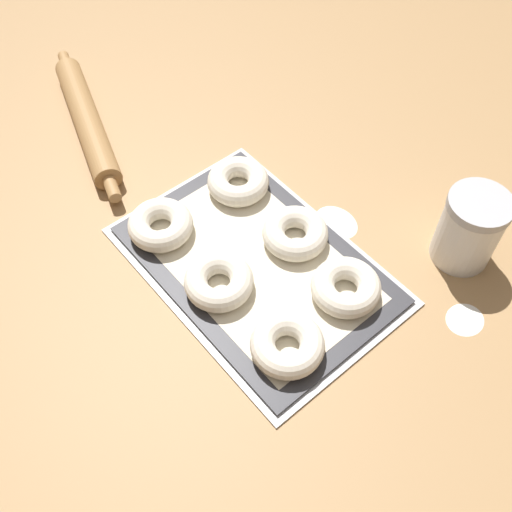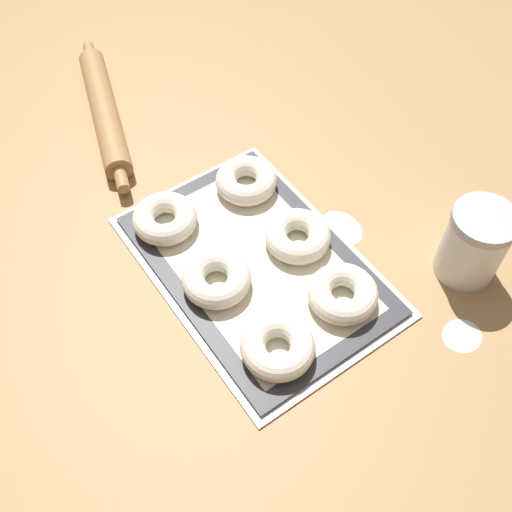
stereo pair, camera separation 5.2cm
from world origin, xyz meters
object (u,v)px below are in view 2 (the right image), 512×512
Objects in this scene: bagel_back_right at (343,294)px; bagel_back_center at (298,236)px; baking_tray at (256,265)px; bagel_front_center at (216,279)px; bagel_front_left at (165,219)px; bagel_back_left at (246,181)px; bagel_front_right at (278,347)px; flour_canister at (474,244)px; rolling_pin at (104,110)px.

bagel_back_center is at bearing 174.97° from bagel_back_right.
baking_tray is 0.09m from bagel_back_center.
bagel_front_center is 0.16m from bagel_back_center.
bagel_front_center reaches higher than baking_tray.
bagel_front_left is 1.00× the size of bagel_back_left.
bagel_front_right is 1.00× the size of bagel_back_left.
bagel_front_left is 0.34m from bagel_back_right.
bagel_back_left and bagel_back_right have the same top height.
bagel_back_right is (0.14, 0.15, 0.00)m from bagel_front_center.
bagel_back_left is at bearing 153.37° from bagel_front_right.
bagel_front_center is 0.16m from bagel_front_right.
flour_canister reaches higher than baking_tray.
bagel_back_left is (-0.31, 0.16, 0.00)m from bagel_front_right.
rolling_pin is at bearing -175.21° from baking_tray.
bagel_front_right is 0.65m from rolling_pin.
bagel_front_left is (-0.16, -0.08, 0.03)m from baking_tray.
bagel_front_center is 1.00× the size of bagel_front_right.
bagel_front_left is 0.32m from bagel_front_right.
flour_canister is at bearing 29.50° from bagel_back_left.
bagel_back_center is (0.16, -0.00, 0.00)m from bagel_back_left.
baking_tray is 0.08m from bagel_front_center.
bagel_back_left is at bearing -150.50° from flour_canister.
bagel_back_center is at bearing 14.12° from rolling_pin.
bagel_back_center reaches higher than baking_tray.
bagel_back_left is 0.83× the size of flour_canister.
baking_tray is at bearing 27.93° from bagel_front_left.
bagel_front_right is at bearing 3.12° from bagel_front_center.
flour_canister is 0.31× the size of rolling_pin.
rolling_pin is at bearing -169.88° from bagel_back_right.
bagel_back_left reaches higher than baking_tray.
bagel_back_right is at bearing 26.67° from baking_tray.
bagel_back_left is 0.36m from rolling_pin.
bagel_front_center is at bearing -47.24° from bagel_back_left.
bagel_back_right is at bearing 10.12° from rolling_pin.
flour_canister is (0.21, 0.29, 0.07)m from baking_tray.
bagel_back_right is (-0.02, 0.14, 0.00)m from bagel_front_right.
bagel_back_center is 0.14m from bagel_back_right.
rolling_pin is (-0.65, 0.03, -0.00)m from bagel_front_right.
bagel_back_right is 0.26× the size of rolling_pin.
bagel_back_center is (-0.15, 0.15, 0.00)m from bagel_front_right.
bagel_front_right is 0.83× the size of flour_canister.
bagel_front_right is at bearing -97.84° from flour_canister.
bagel_front_center is 1.00× the size of bagel_back_right.
bagel_front_left is 1.00× the size of bagel_back_center.
rolling_pin reaches higher than bagel_front_right.
bagel_back_center is 0.51m from rolling_pin.
bagel_front_right is (0.32, 0.01, 0.00)m from bagel_front_left.
bagel_front_right is at bearing -24.10° from baking_tray.
bagel_front_center is 0.21m from bagel_back_right.
bagel_back_left is 0.42m from flour_canister.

